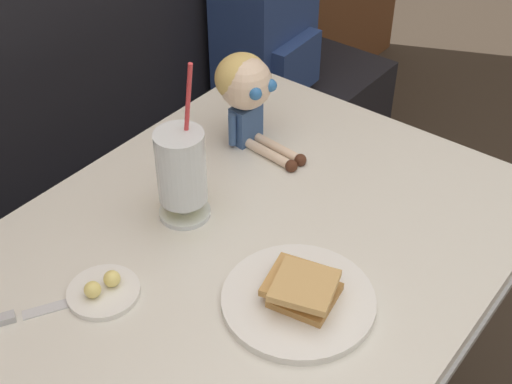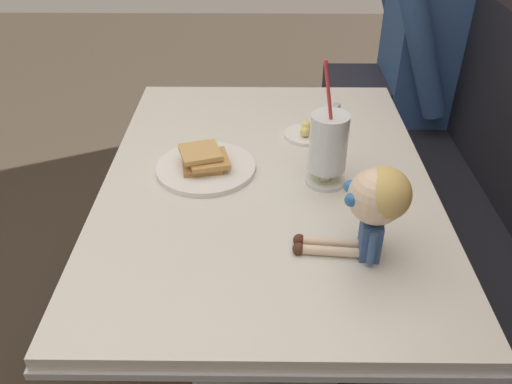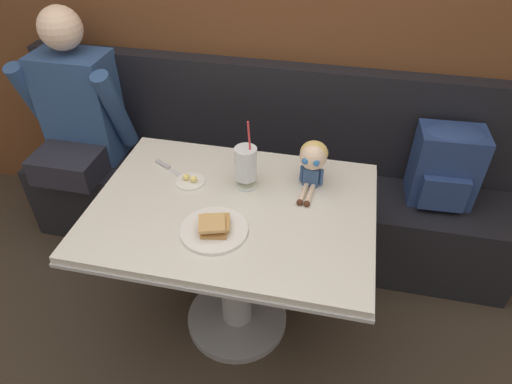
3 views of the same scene
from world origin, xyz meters
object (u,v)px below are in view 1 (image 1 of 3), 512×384
at_px(milkshake_glass, 182,171).
at_px(butter_saucer, 103,290).
at_px(backpack, 267,28).
at_px(toast_plate, 299,297).
at_px(butter_knife, 10,318).
at_px(seated_doll, 246,88).

distance_m(milkshake_glass, butter_saucer, 0.25).
bearing_deg(backpack, butter_saucer, -155.64).
bearing_deg(milkshake_glass, butter_saucer, -172.03).
xyz_separation_m(toast_plate, backpack, (0.91, 0.76, -0.10)).
height_order(butter_knife, seated_doll, seated_doll).
distance_m(butter_saucer, backpack, 1.20).
bearing_deg(toast_plate, milkshake_glass, 80.33).
distance_m(butter_saucer, butter_knife, 0.15).
bearing_deg(toast_plate, seated_doll, 48.99).
bearing_deg(butter_saucer, backpack, 24.36).
relative_size(toast_plate, butter_knife, 1.17).
relative_size(milkshake_glass, seated_doll, 1.41).
distance_m(milkshake_glass, backpack, 0.99).
bearing_deg(backpack, butter_knife, -161.06).
height_order(milkshake_glass, seated_doll, milkshake_glass).
bearing_deg(seated_doll, backpack, 33.72).
distance_m(toast_plate, milkshake_glass, 0.31).
distance_m(toast_plate, butter_saucer, 0.32).
xyz_separation_m(toast_plate, seated_doll, (0.31, 0.36, 0.11)).
distance_m(toast_plate, seated_doll, 0.49).
distance_m(milkshake_glass, seated_doll, 0.27).
xyz_separation_m(milkshake_glass, backpack, (0.86, 0.46, -0.18)).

